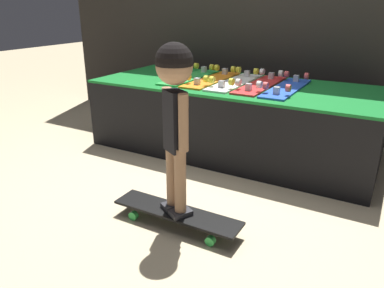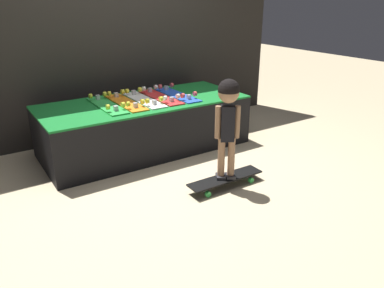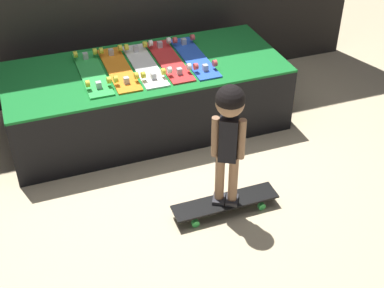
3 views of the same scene
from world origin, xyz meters
The scene contains 10 objects.
ground_plane centered at (0.00, 0.00, 0.00)m, with size 16.00×16.00×0.00m, color beige.
back_wall centered at (0.00, 1.35, 1.28)m, with size 4.66×0.10×2.55m.
display_rack centered at (0.00, 0.61, 0.28)m, with size 2.26×0.96×0.57m.
skateboard_green_on_rack centered at (-0.42, 0.63, 0.58)m, with size 0.19×0.77×0.09m.
skateboard_orange_on_rack centered at (-0.21, 0.62, 0.58)m, with size 0.19×0.77×0.09m.
skateboard_white_on_rack centered at (0.00, 0.62, 0.58)m, with size 0.19×0.77×0.09m.
skateboard_red_on_rack centered at (0.21, 0.62, 0.58)m, with size 0.19×0.77×0.09m.
skateboard_blue_on_rack centered at (0.42, 0.61, 0.58)m, with size 0.19×0.77×0.09m.
skateboard_on_floor centered at (0.20, -0.62, 0.07)m, with size 0.75×0.18×0.09m.
child centered at (0.20, -0.62, 0.73)m, with size 0.21×0.19×0.91m.
Camera 2 is at (-1.73, -3.03, 1.65)m, focal length 35.00 mm.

